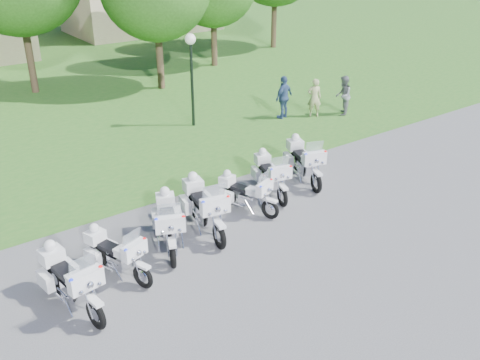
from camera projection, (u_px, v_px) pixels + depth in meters
ground at (267, 224)px, 15.33m from camera, size 100.00×100.00×0.00m
grass_lawn at (12, 54)px, 35.08m from camera, size 100.00×48.00×0.01m
motorcycle_0 at (70, 280)px, 11.76m from camera, size 1.03×2.46×1.66m
motorcycle_1 at (115, 253)px, 12.86m from camera, size 1.15×2.09×1.46m
motorcycle_2 at (168, 222)px, 14.03m from camera, size 1.42×2.30×1.65m
motorcycle_3 at (204, 206)px, 14.76m from camera, size 1.15×2.57×1.74m
motorcycle_4 at (245, 193)px, 15.80m from camera, size 1.13×2.02×1.41m
motorcycle_5 at (271, 174)px, 16.82m from camera, size 1.15×2.23×1.54m
motorcycle_6 at (304, 160)px, 17.69m from camera, size 1.29×2.38×1.66m
lamp_post at (191, 57)px, 21.52m from camera, size 0.44×0.44×3.85m
building_east at (141, 3)px, 42.17m from camera, size 11.44×7.28×4.10m
bystander_a at (314, 98)px, 23.48m from camera, size 0.74×0.67×1.71m
bystander_b at (343, 96)px, 23.70m from camera, size 1.08×1.05×1.75m
bystander_c at (284, 97)px, 23.26m from camera, size 1.19×0.74×1.88m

